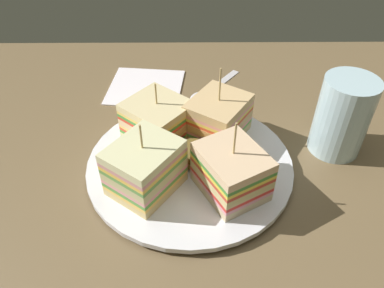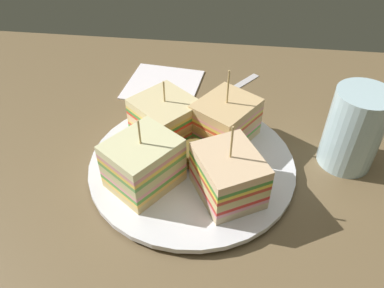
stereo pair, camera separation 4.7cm
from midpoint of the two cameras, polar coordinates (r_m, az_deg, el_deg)
ground_plane at (r=50.56cm, az=2.66°, el=-4.57°), size 103.45×73.79×1.80cm
plate at (r=49.35cm, az=2.72°, el=-3.20°), size 26.77×26.77×1.33cm
sandwich_wedge_0 at (r=51.34cm, az=7.71°, el=3.49°), size 9.94×10.30×10.52cm
sandwich_wedge_1 at (r=51.54cm, az=-1.42°, el=3.89°), size 10.76×10.67×8.54cm
sandwich_wedge_2 at (r=44.24cm, az=-4.41°, el=-3.09°), size 10.00×10.30×9.55cm
sandwich_wedge_3 at (r=43.56cm, az=8.64°, el=-4.87°), size 9.58×10.12×10.10cm
chip_pile at (r=48.20cm, az=2.29°, el=-1.74°), size 7.23×5.49×2.34cm
spoon at (r=63.02cm, az=6.44°, el=7.32°), size 9.63×11.68×1.00cm
napkin at (r=65.92cm, az=-2.39°, el=9.07°), size 13.46×13.07×0.50cm
drinking_glass at (r=53.01cm, az=25.59°, el=1.31°), size 7.04×7.04×10.94cm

